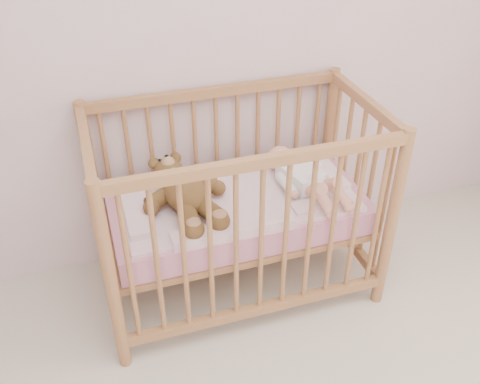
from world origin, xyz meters
name	(u,v)px	position (x,y,z in m)	size (l,w,h in m)	color
wall_back	(186,11)	(0.00, 2.00, 1.35)	(4.00, 0.02, 2.70)	silver
crib	(237,207)	(0.11, 1.60, 0.50)	(1.36, 0.76, 1.00)	#AC6F49
mattress	(237,209)	(0.11, 1.60, 0.49)	(1.22, 0.62, 0.13)	pink
blanket	(237,197)	(0.11, 1.60, 0.56)	(1.10, 0.58, 0.06)	pink
baby	(301,175)	(0.44, 1.58, 0.64)	(0.29, 0.60, 0.14)	white
teddy_bear	(185,194)	(-0.14, 1.58, 0.65)	(0.42, 0.60, 0.17)	brown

